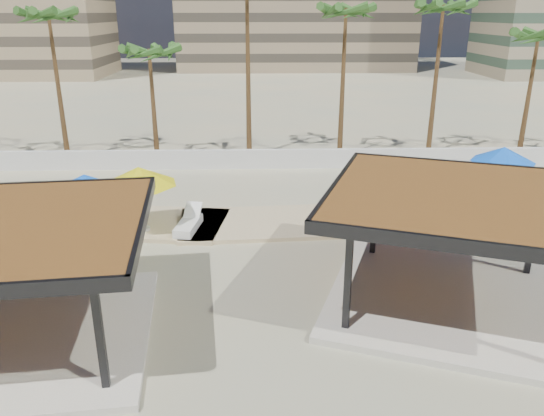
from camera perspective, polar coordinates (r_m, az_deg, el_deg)
The scene contains 16 objects.
ground at distance 18.31m, azimuth 6.39°, elevation -9.66°, with size 200.00×200.00×0.00m, color tan.
promenade at distance 25.45m, azimuth 8.57°, elevation -0.75°, with size 44.45×7.97×0.24m.
boundary_wall at distance 32.91m, azimuth 2.72°, elevation 5.32°, with size 56.00×0.30×1.20m, color silver.
pavilion_central at distance 17.85m, azimuth 18.77°, elevation -3.13°, with size 9.88×9.88×3.92m.
pavilion_west at distance 16.66m, azimuth -25.92°, elevation -6.20°, with size 8.20×8.20×3.78m.
umbrella_b at distance 23.00m, azimuth -14.14°, elevation 3.34°, with size 3.72×3.72×2.86m.
umbrella_c at distance 23.29m, azimuth 13.24°, elevation 3.03°, with size 2.98×2.98×2.59m.
umbrella_d at distance 28.43m, azimuth 23.65°, elevation 5.27°, with size 3.72×3.72×2.76m.
umbrella_f at distance 23.67m, azimuth -19.48°, elevation 2.59°, with size 3.55×3.55×2.55m.
lounger_a at distance 23.44m, azimuth -8.96°, elevation -1.77°, with size 1.09×2.41×0.88m.
lounger_b at distance 25.70m, azimuth 23.78°, elevation -1.29°, with size 1.14×2.49×0.91m.
palm_b at distance 36.61m, azimuth -22.84°, elevation 18.01°, with size 3.00×3.00×9.77m.
palm_c at distance 34.51m, azimuth -13.04°, elevation 15.64°, with size 3.00×3.00×7.66m.
palm_e at distance 34.53m, azimuth 7.93°, elevation 19.61°, with size 3.00×3.00×9.99m.
palm_f at distance 36.15m, azimuth 17.87°, elevation 19.20°, with size 3.00×3.00×10.19m.
palm_g at distance 38.16m, azimuth 26.68°, elevation 15.79°, with size 3.00×3.00×8.57m.
Camera 1 is at (-2.46, -15.69, 9.12)m, focal length 35.00 mm.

